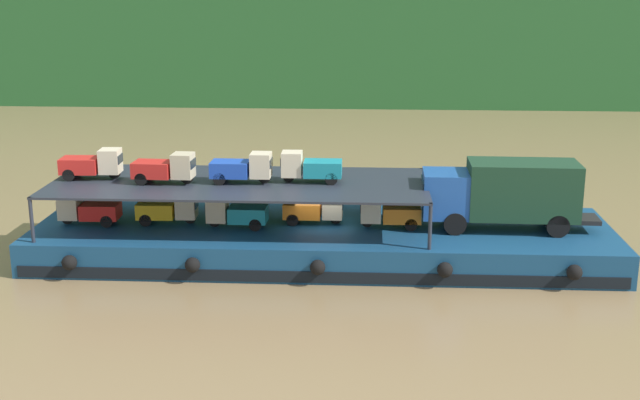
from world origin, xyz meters
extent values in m
plane|color=olive|center=(0.00, 0.00, 0.00)|extent=(400.00, 400.00, 0.00)
cube|color=navy|center=(0.00, 0.00, 0.75)|extent=(26.21, 7.35, 1.50)
cube|color=black|center=(0.00, -3.70, 0.35)|extent=(25.69, 0.06, 0.50)
sphere|color=black|center=(-10.48, -3.87, 0.85)|extent=(0.65, 0.65, 0.65)
sphere|color=black|center=(-5.24, -3.87, 0.85)|extent=(0.65, 0.65, 0.65)
sphere|color=black|center=(0.00, -3.87, 0.85)|extent=(0.65, 0.65, 0.65)
sphere|color=black|center=(5.24, -3.87, 0.85)|extent=(0.65, 0.65, 0.65)
sphere|color=black|center=(10.48, -3.87, 0.85)|extent=(0.65, 0.65, 0.65)
cube|color=#1E4C99|center=(5.51, -0.08, 3.10)|extent=(2.04, 2.22, 2.00)
cube|color=#192833|center=(4.48, -0.06, 3.45)|extent=(0.09, 1.84, 0.60)
cube|color=#193823|center=(8.90, -0.14, 3.35)|extent=(4.84, 2.39, 2.50)
cube|color=black|center=(8.90, -0.14, 2.05)|extent=(6.82, 1.51, 0.20)
cylinder|color=black|center=(5.92, 0.93, 2.00)|extent=(1.01, 0.30, 1.00)
cylinder|color=black|center=(5.89, -1.09, 2.00)|extent=(1.01, 0.30, 1.00)
cylinder|color=black|center=(10.36, 0.84, 2.00)|extent=(1.01, 0.30, 1.00)
cylinder|color=black|center=(10.33, -1.18, 2.00)|extent=(1.01, 0.30, 1.00)
cylinder|color=#232833|center=(4.62, 3.20, 2.50)|extent=(0.16, 0.16, 2.00)
cylinder|color=#232833|center=(4.62, -3.20, 2.50)|extent=(0.16, 0.16, 2.00)
cylinder|color=#232833|center=(-12.22, 3.20, 2.50)|extent=(0.16, 0.16, 2.00)
cylinder|color=#232833|center=(-12.22, -3.20, 2.50)|extent=(0.16, 0.16, 2.00)
cube|color=#232833|center=(-3.80, 0.00, 3.45)|extent=(17.01, 6.55, 0.10)
cube|color=red|center=(-10.17, -0.36, 2.13)|extent=(1.74, 1.26, 0.70)
cube|color=beige|center=(-11.57, -0.41, 2.33)|extent=(0.93, 1.03, 1.10)
cube|color=#19232D|center=(-12.04, -0.43, 2.44)|extent=(0.07, 0.85, 0.38)
cylinder|color=black|center=(-11.72, -0.42, 1.78)|extent=(0.56, 0.16, 0.56)
cylinder|color=black|center=(-9.79, 0.18, 1.78)|extent=(0.56, 0.16, 0.56)
cylinder|color=black|center=(-9.76, -0.88, 1.78)|extent=(0.56, 0.16, 0.56)
cube|color=gold|center=(-7.66, -0.04, 2.13)|extent=(1.73, 1.25, 0.70)
cube|color=beige|center=(-6.26, -0.01, 2.33)|extent=(0.93, 1.02, 1.10)
cube|color=#19232D|center=(-5.79, 0.01, 2.44)|extent=(0.06, 0.85, 0.38)
cylinder|color=black|center=(-6.11, 0.00, 1.78)|extent=(0.56, 0.16, 0.56)
cylinder|color=black|center=(-8.05, -0.58, 1.78)|extent=(0.56, 0.16, 0.56)
cylinder|color=black|center=(-8.08, 0.47, 1.78)|extent=(0.56, 0.16, 0.56)
cube|color=teal|center=(-3.34, -0.50, 2.13)|extent=(1.73, 1.24, 0.70)
cube|color=#C6B793|center=(-4.74, -0.47, 2.33)|extent=(0.93, 1.02, 1.10)
cube|color=#19232D|center=(-5.21, -0.45, 2.44)|extent=(0.06, 0.85, 0.38)
cylinder|color=black|center=(-4.89, -0.46, 1.78)|extent=(0.56, 0.15, 0.56)
cylinder|color=black|center=(-2.93, 0.02, 1.78)|extent=(0.56, 0.15, 0.56)
cylinder|color=black|center=(-2.96, -1.04, 1.78)|extent=(0.56, 0.15, 0.56)
cube|color=orange|center=(-0.96, 0.37, 2.13)|extent=(1.72, 1.23, 0.70)
cube|color=#C6B793|center=(0.44, 0.34, 2.33)|extent=(0.92, 1.02, 1.10)
cube|color=#19232D|center=(0.91, 0.33, 2.44)|extent=(0.06, 0.85, 0.38)
cylinder|color=black|center=(0.59, 0.34, 1.78)|extent=(0.56, 0.15, 0.56)
cylinder|color=black|center=(-1.37, -0.15, 1.78)|extent=(0.56, 0.15, 0.56)
cylinder|color=black|center=(-1.35, 0.90, 1.78)|extent=(0.56, 0.15, 0.56)
cube|color=orange|center=(3.58, -0.08, 2.13)|extent=(1.72, 1.22, 0.70)
cube|color=beige|center=(2.18, -0.10, 2.33)|extent=(0.91, 1.01, 1.10)
cube|color=#19232D|center=(1.71, -0.11, 2.44)|extent=(0.05, 0.85, 0.38)
cylinder|color=black|center=(2.03, -0.10, 1.78)|extent=(0.56, 0.15, 0.56)
cylinder|color=black|center=(3.98, 0.45, 1.78)|extent=(0.56, 0.15, 0.56)
cylinder|color=black|center=(3.99, -0.61, 1.78)|extent=(0.56, 0.15, 0.56)
cube|color=red|center=(-11.17, 0.22, 4.13)|extent=(1.75, 1.27, 0.70)
cube|color=beige|center=(-9.77, 0.28, 4.33)|extent=(0.94, 1.04, 1.10)
cube|color=#19232D|center=(-9.30, 0.30, 4.44)|extent=(0.08, 0.85, 0.38)
cylinder|color=black|center=(-9.62, 0.29, 3.78)|extent=(0.57, 0.16, 0.56)
cylinder|color=black|center=(-11.55, -0.32, 3.78)|extent=(0.57, 0.16, 0.56)
cylinder|color=black|center=(-11.59, 0.74, 3.78)|extent=(0.57, 0.16, 0.56)
cube|color=red|center=(-7.63, -0.40, 4.13)|extent=(1.76, 1.29, 0.70)
cube|color=#C6B793|center=(-6.23, -0.48, 4.33)|extent=(0.95, 1.05, 1.10)
cube|color=#19232D|center=(-5.76, -0.50, 4.44)|extent=(0.09, 0.85, 0.38)
cylinder|color=black|center=(-6.08, -0.49, 3.78)|extent=(0.57, 0.17, 0.56)
cylinder|color=black|center=(-8.06, -0.91, 3.78)|extent=(0.57, 0.17, 0.56)
cylinder|color=black|center=(-8.00, 0.15, 3.78)|extent=(0.57, 0.17, 0.56)
cube|color=#1E47B7|center=(-4.17, -0.15, 4.13)|extent=(1.72, 1.23, 0.70)
cube|color=beige|center=(-2.77, -0.17, 4.33)|extent=(0.92, 1.02, 1.10)
cube|color=#19232D|center=(-2.30, -0.18, 4.44)|extent=(0.06, 0.85, 0.38)
cylinder|color=black|center=(-2.62, -0.18, 3.78)|extent=(0.56, 0.15, 0.56)
cylinder|color=black|center=(-4.58, -0.67, 3.78)|extent=(0.56, 0.15, 0.56)
cylinder|color=black|center=(-4.56, 0.39, 3.78)|extent=(0.56, 0.15, 0.56)
cube|color=teal|center=(0.00, 0.16, 4.13)|extent=(1.70, 1.20, 0.70)
cube|color=beige|center=(-1.40, 0.16, 4.33)|extent=(0.90, 1.00, 1.10)
cube|color=#19232D|center=(-1.87, 0.16, 4.44)|extent=(0.04, 0.85, 0.38)
cylinder|color=black|center=(-1.55, 0.16, 3.78)|extent=(0.56, 0.14, 0.56)
cylinder|color=black|center=(0.40, 0.69, 3.78)|extent=(0.56, 0.14, 0.56)
cylinder|color=black|center=(0.40, -0.37, 3.78)|extent=(0.56, 0.14, 0.56)
camera|label=1|loc=(1.91, -35.98, 12.42)|focal=46.24mm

